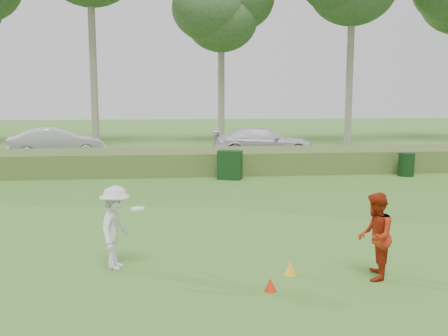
{
  "coord_description": "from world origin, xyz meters",
  "views": [
    {
      "loc": [
        -1.35,
        -8.64,
        3.14
      ],
      "look_at": [
        0.0,
        4.0,
        1.3
      ],
      "focal_mm": 40.0,
      "sensor_mm": 36.0,
      "label": 1
    }
  ],
  "objects": [
    {
      "name": "ground",
      "position": [
        0.0,
        0.0,
        0.0
      ],
      "size": [
        120.0,
        120.0,
        0.0
      ],
      "primitive_type": "plane",
      "color": "#397226",
      "rests_on": "ground"
    },
    {
      "name": "reed_strip",
      "position": [
        0.0,
        12.0,
        0.45
      ],
      "size": [
        80.0,
        3.0,
        0.9
      ],
      "primitive_type": "cube",
      "color": "#465F26",
      "rests_on": "ground"
    },
    {
      "name": "park_road",
      "position": [
        0.0,
        17.0,
        0.03
      ],
      "size": [
        80.0,
        6.0,
        0.06
      ],
      "primitive_type": "cube",
      "color": "#2D2D2D",
      "rests_on": "ground"
    },
    {
      "name": "tree_4",
      "position": [
        2.0,
        24.5,
        8.59
      ],
      "size": [
        6.24,
        6.24,
        11.5
      ],
      "color": "gray",
      "rests_on": "ground"
    },
    {
      "name": "player_white",
      "position": [
        -2.38,
        0.35,
        0.77
      ],
      "size": [
        0.92,
        1.09,
        1.53
      ],
      "rotation": [
        0.0,
        0.0,
        1.36
      ],
      "color": "silver",
      "rests_on": "ground"
    },
    {
      "name": "player_red",
      "position": [
        2.12,
        -0.66,
        0.75
      ],
      "size": [
        0.82,
        0.9,
        1.51
      ],
      "primitive_type": "imported",
      "rotation": [
        0.0,
        0.0,
        -1.98
      ],
      "color": "#A1250D",
      "rests_on": "ground"
    },
    {
      "name": "cone_orange",
      "position": [
        0.22,
        -1.05,
        0.11
      ],
      "size": [
        0.2,
        0.2,
        0.22
      ],
      "primitive_type": "cone",
      "color": "red",
      "rests_on": "ground"
    },
    {
      "name": "cone_yellow",
      "position": [
        0.72,
        -0.34,
        0.12
      ],
      "size": [
        0.22,
        0.22,
        0.24
      ],
      "primitive_type": "cone",
      "color": "yellow",
      "rests_on": "ground"
    },
    {
      "name": "utility_cabinet",
      "position": [
        0.86,
        9.96,
        0.55
      ],
      "size": [
        1.01,
        0.81,
        1.1
      ],
      "primitive_type": "cube",
      "rotation": [
        0.0,
        0.0,
        -0.34
      ],
      "color": "black",
      "rests_on": "ground"
    },
    {
      "name": "trash_bin",
      "position": [
        7.89,
        9.98,
        0.46
      ],
      "size": [
        0.72,
        0.72,
        0.93
      ],
      "primitive_type": "cylinder",
      "rotation": [
        0.0,
        0.0,
        -0.19
      ],
      "color": "black",
      "rests_on": "ground"
    },
    {
      "name": "car_mid",
      "position": [
        -6.99,
        16.71,
        0.82
      ],
      "size": [
        4.84,
        2.74,
        1.51
      ],
      "primitive_type": "imported",
      "rotation": [
        0.0,
        0.0,
        1.83
      ],
      "color": "silver",
      "rests_on": "park_road"
    },
    {
      "name": "car_right",
      "position": [
        3.3,
        16.19,
        0.81
      ],
      "size": [
        5.34,
        2.58,
        1.5
      ],
      "primitive_type": "imported",
      "rotation": [
        0.0,
        0.0,
        1.48
      ],
      "color": "silver",
      "rests_on": "park_road"
    }
  ]
}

